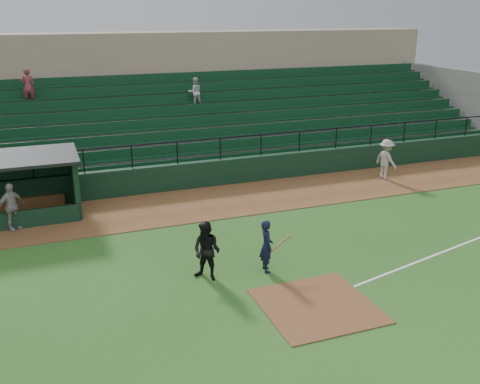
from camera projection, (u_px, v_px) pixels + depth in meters
name	position (u px, v px, depth m)	size (l,w,h in m)	color
ground	(301.00, 289.00, 15.70)	(90.00, 90.00, 0.00)	#285A1D
warning_track	(215.00, 202.00, 22.79)	(40.00, 4.00, 0.03)	brown
home_plate_dirt	(317.00, 306.00, 14.81)	(3.00, 3.00, 0.03)	brown
stadium_structure	(166.00, 114.00, 29.56)	(38.00, 13.08, 6.40)	black
batter_at_plate	(267.00, 246.00, 16.56)	(1.03, 0.70, 1.67)	black
umpire	(207.00, 251.00, 16.04)	(0.88, 0.69, 1.82)	black
runner	(386.00, 159.00, 25.55)	(1.23, 0.71, 1.91)	#ACA6A1
dugout_player_a	(11.00, 207.00, 19.59)	(1.04, 0.44, 1.78)	#A39F99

